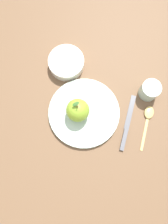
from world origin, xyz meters
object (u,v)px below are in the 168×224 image
object	(u,v)px
dinner_plate	(84,113)
knife	(127,127)
spoon	(148,117)
side_bowl	(66,62)
cup	(150,90)
apple	(78,110)

from	to	relation	value
dinner_plate	knife	size ratio (longest dim) A/B	1.58
dinner_plate	spoon	world-z (taller)	dinner_plate
side_bowl	cup	bearing A→B (deg)	-138.36
dinner_plate	spoon	distance (m)	0.23
side_bowl	spoon	world-z (taller)	side_bowl
cup	side_bowl	bearing A→B (deg)	41.64
apple	side_bowl	world-z (taller)	apple
apple	knife	xyz separation A→B (m)	(-0.13, -0.13, -0.05)
dinner_plate	cup	xyz separation A→B (m)	(-0.04, -0.25, 0.03)
cup	spoon	xyz separation A→B (m)	(-0.08, 0.05, -0.03)
spoon	cup	bearing A→B (deg)	-30.61
apple	side_bowl	size ratio (longest dim) A/B	0.73
dinner_plate	cup	size ratio (longest dim) A/B	3.75
side_bowl	cup	world-z (taller)	cup
knife	cup	bearing A→B (deg)	-60.50
side_bowl	spoon	xyz separation A→B (m)	(-0.32, -0.17, -0.02)
side_bowl	knife	distance (m)	0.33
apple	spoon	xyz separation A→B (m)	(-0.13, -0.22, -0.05)
spoon	dinner_plate	bearing A→B (deg)	58.10
cup	spoon	size ratio (longest dim) A/B	0.50
dinner_plate	knife	distance (m)	0.16
dinner_plate	apple	xyz separation A→B (m)	(0.01, 0.02, 0.05)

